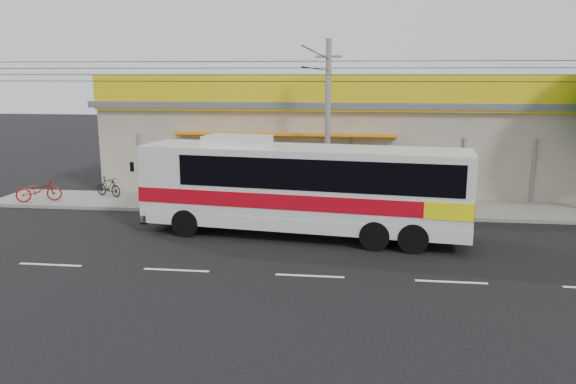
# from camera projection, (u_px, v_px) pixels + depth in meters

# --- Properties ---
(ground) EXTENTS (120.00, 120.00, 0.00)m
(ground) POSITION_uv_depth(u_px,v_px,m) (316.00, 250.00, 18.70)
(ground) COLOR black
(ground) RESTS_ON ground
(sidewalk) EXTENTS (30.00, 3.20, 0.15)m
(sidewalk) POSITION_uv_depth(u_px,v_px,m) (326.00, 206.00, 24.52)
(sidewalk) COLOR gray
(sidewalk) RESTS_ON ground
(lane_markings) EXTENTS (50.00, 0.12, 0.01)m
(lane_markings) POSITION_uv_depth(u_px,v_px,m) (310.00, 276.00, 16.28)
(lane_markings) COLOR silver
(lane_markings) RESTS_ON ground
(storefront_building) EXTENTS (22.60, 9.20, 5.70)m
(storefront_building) POSITION_uv_depth(u_px,v_px,m) (332.00, 141.00, 29.44)
(storefront_building) COLOR gray
(storefront_building) RESTS_ON ground
(coach_bus) EXTENTS (11.82, 3.88, 3.58)m
(coach_bus) POSITION_uv_depth(u_px,v_px,m) (308.00, 184.00, 19.90)
(coach_bus) COLOR silver
(coach_bus) RESTS_ON ground
(motorbike_red) EXTENTS (2.03, 1.42, 1.01)m
(motorbike_red) POSITION_uv_depth(u_px,v_px,m) (39.00, 190.00, 25.04)
(motorbike_red) COLOR maroon
(motorbike_red) RESTS_ON sidewalk
(motorbike_dark) EXTENTS (1.57, 0.98, 0.91)m
(motorbike_dark) POSITION_uv_depth(u_px,v_px,m) (108.00, 187.00, 26.10)
(motorbike_dark) COLOR black
(motorbike_dark) RESTS_ON sidewalk
(utility_pole) EXTENTS (34.00, 14.00, 7.14)m
(utility_pole) POSITION_uv_depth(u_px,v_px,m) (328.00, 70.00, 22.66)
(utility_pole) COLOR slate
(utility_pole) RESTS_ON ground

